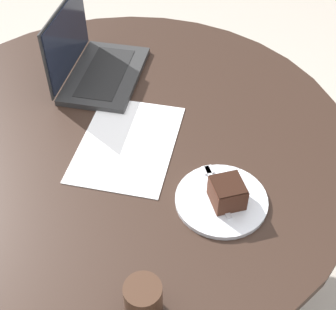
# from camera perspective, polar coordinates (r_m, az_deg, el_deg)

# --- Properties ---
(ground_plane) EXTENTS (12.00, 12.00, 0.00)m
(ground_plane) POSITION_cam_1_polar(r_m,az_deg,el_deg) (1.90, -4.02, -14.22)
(ground_plane) COLOR #B7AD9E
(dining_table) EXTENTS (1.29, 1.29, 0.75)m
(dining_table) POSITION_cam_1_polar(r_m,az_deg,el_deg) (1.40, -5.29, -1.37)
(dining_table) COLOR black
(dining_table) RESTS_ON ground_plane
(paper_document) EXTENTS (0.39, 0.30, 0.00)m
(paper_document) POSITION_cam_1_polar(r_m,az_deg,el_deg) (1.28, -4.93, 1.46)
(paper_document) COLOR white
(paper_document) RESTS_ON dining_table
(plate) EXTENTS (0.22, 0.22, 0.01)m
(plate) POSITION_cam_1_polar(r_m,az_deg,el_deg) (1.14, 6.52, -5.48)
(plate) COLOR silver
(plate) RESTS_ON dining_table
(cake_slice) EXTENTS (0.11, 0.11, 0.06)m
(cake_slice) POSITION_cam_1_polar(r_m,az_deg,el_deg) (1.11, 7.25, -4.56)
(cake_slice) COLOR #472619
(cake_slice) RESTS_ON plate
(fork) EXTENTS (0.15, 0.12, 0.00)m
(fork) POSITION_cam_1_polar(r_m,az_deg,el_deg) (1.16, 5.73, -3.70)
(fork) COLOR silver
(fork) RESTS_ON plate
(coffee_glass) EXTENTS (0.08, 0.08, 0.09)m
(coffee_glass) POSITION_cam_1_polar(r_m,az_deg,el_deg) (0.95, -3.02, -17.26)
(coffee_glass) COLOR #3D2619
(coffee_glass) RESTS_ON dining_table
(laptop) EXTENTS (0.36, 0.27, 0.24)m
(laptop) POSITION_cam_1_polar(r_m,az_deg,el_deg) (1.51, -8.93, 10.83)
(laptop) COLOR #2D2D2D
(laptop) RESTS_ON dining_table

